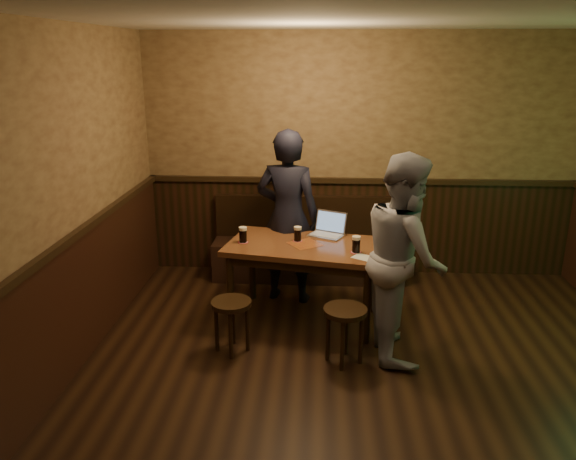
% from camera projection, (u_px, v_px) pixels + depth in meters
% --- Properties ---
extents(room, '(5.04, 6.04, 2.84)m').
position_uv_depth(room, '(384.00, 256.00, 3.92)').
color(room, black).
rests_on(room, ground).
extents(bench, '(2.20, 0.50, 0.95)m').
position_uv_depth(bench, '(308.00, 252.00, 6.63)').
color(bench, black).
rests_on(bench, ground).
extents(pub_table, '(1.61, 1.11, 0.80)m').
position_uv_depth(pub_table, '(305.00, 254.00, 5.45)').
color(pub_table, brown).
rests_on(pub_table, ground).
extents(stool_left, '(0.38, 0.38, 0.48)m').
position_uv_depth(stool_left, '(231.00, 311.00, 4.93)').
color(stool_left, black).
rests_on(stool_left, ground).
extents(stool_right, '(0.43, 0.43, 0.50)m').
position_uv_depth(stool_right, '(345.00, 319.00, 4.75)').
color(stool_right, black).
rests_on(stool_right, ground).
extents(pint_left, '(0.10, 0.10, 0.16)m').
position_uv_depth(pint_left, '(243.00, 235.00, 5.44)').
color(pint_left, '#AE152C').
rests_on(pint_left, pub_table).
extents(pint_mid, '(0.10, 0.10, 0.15)m').
position_uv_depth(pint_mid, '(298.00, 234.00, 5.48)').
color(pint_mid, '#AE152C').
rests_on(pint_mid, pub_table).
extents(pint_right, '(0.10, 0.10, 0.16)m').
position_uv_depth(pint_right, '(356.00, 244.00, 5.17)').
color(pint_right, '#AE152C').
rests_on(pint_right, pub_table).
extents(laptop, '(0.41, 0.38, 0.23)m').
position_uv_depth(laptop, '(328.00, 229.00, 5.67)').
color(laptop, silver).
rests_on(laptop, pub_table).
extents(menu, '(0.27, 0.25, 0.00)m').
position_uv_depth(menu, '(365.00, 258.00, 5.05)').
color(menu, silver).
rests_on(menu, pub_table).
extents(person_suit, '(0.75, 0.57, 1.84)m').
position_uv_depth(person_suit, '(288.00, 217.00, 5.86)').
color(person_suit, black).
rests_on(person_suit, ground).
extents(person_grey, '(0.73, 0.91, 1.79)m').
position_uv_depth(person_grey, '(404.00, 256.00, 4.79)').
color(person_grey, '#97979D').
rests_on(person_grey, ground).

